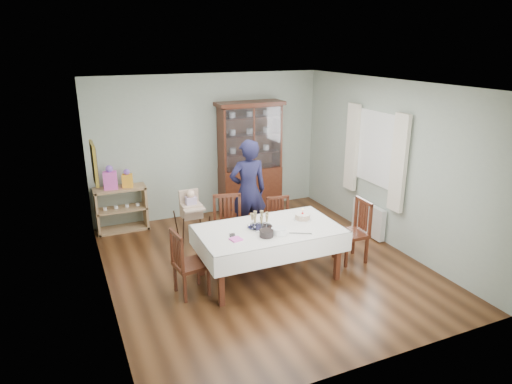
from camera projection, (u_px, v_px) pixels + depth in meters
floor at (263, 265)px, 6.97m from camera, size 5.00×5.00×0.00m
room_shell at (249, 149)px, 6.89m from camera, size 5.00×5.00×5.00m
dining_table at (269, 253)px, 6.50m from camera, size 2.01×1.17×0.76m
china_cabinet at (250, 156)px, 8.86m from camera, size 1.30×0.48×2.18m
sideboard at (121, 209)px, 8.15m from camera, size 0.90×0.38×0.80m
picture_frame at (94, 163)px, 6.29m from camera, size 0.04×0.48×0.58m
window at (377, 149)px, 7.59m from camera, size 0.04×1.02×1.22m
curtain_left at (399, 163)px, 7.06m from camera, size 0.07×0.30×1.55m
curtain_right at (352, 147)px, 8.14m from camera, size 0.07×0.30×1.55m
radiator at (368, 219)px, 7.96m from camera, size 0.10×0.80×0.55m
chair_far_left at (229, 242)px, 7.05m from camera, size 0.55×0.55×1.01m
chair_far_right at (280, 236)px, 7.35m from camera, size 0.45×0.45×0.88m
chair_end_left at (190, 275)px, 6.10m from camera, size 0.46×0.46×0.93m
chair_end_right at (351, 243)px, 7.04m from camera, size 0.45×0.45×0.97m
woman at (248, 191)px, 7.59m from camera, size 0.67×0.46×1.76m
high_chair at (192, 224)px, 7.52m from camera, size 0.44×0.44×0.98m
champagne_tray at (260, 223)px, 6.38m from camera, size 0.36×0.36×0.22m
birthday_cake at (302, 217)px, 6.67m from camera, size 0.26×0.26×0.18m
plate_stack_dark at (266, 233)px, 6.10m from camera, size 0.21×0.21×0.09m
plate_stack_white at (280, 231)px, 6.18m from camera, size 0.22×0.22×0.09m
napkin_stack at (236, 239)px, 6.01m from camera, size 0.17×0.17×0.02m
cutlery at (230, 236)px, 6.12m from camera, size 0.13×0.16×0.01m
cake_knife at (301, 233)px, 6.20m from camera, size 0.28×0.17×0.01m
gift_bag_pink at (110, 179)px, 7.89m from camera, size 0.25×0.17×0.43m
gift_bag_orange at (127, 179)px, 8.02m from camera, size 0.20×0.16×0.33m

